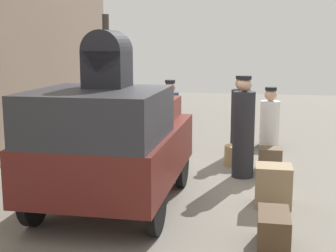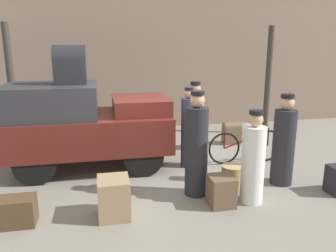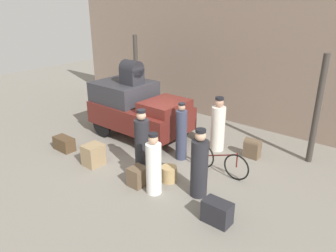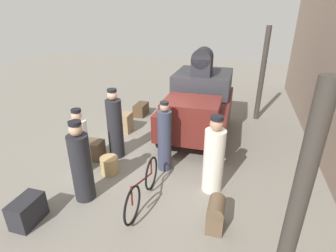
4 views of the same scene
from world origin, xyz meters
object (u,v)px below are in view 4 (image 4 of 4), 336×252
suitcase_tan_flat (141,109)px  porter_lifting_near_truck (81,165)px  porter_with_bicycle (81,144)px  trunk_barrel_dark (216,213)px  porter_carrying_trunk (214,158)px  suitcase_black_upright (27,211)px  trunk_umber_medium (123,122)px  wicker_basket (109,165)px  trunk_large_brown (95,150)px  bicycle (143,187)px  conductor_in_dark_uniform (115,127)px  porter_standing_middle (165,139)px  truck (199,103)px  trunk_on_truck_roof (202,62)px

suitcase_tan_flat → porter_lifting_near_truck: bearing=7.1°
porter_with_bicycle → trunk_barrel_dark: size_ratio=2.63×
porter_carrying_trunk → suitcase_black_upright: size_ratio=2.79×
porter_carrying_trunk → trunk_umber_medium: bearing=-125.2°
wicker_basket → trunk_large_brown: trunk_large_brown is taller
bicycle → conductor_in_dark_uniform: (-1.59, -1.35, 0.48)m
conductor_in_dark_uniform → trunk_barrel_dark: (1.86, 2.84, -0.54)m
bicycle → porter_standing_middle: (-1.35, 0.06, 0.44)m
wicker_basket → porter_lifting_near_truck: porter_lifting_near_truck is taller
bicycle → porter_carrying_trunk: (-0.84, 1.29, 0.41)m
porter_with_bicycle → porter_standing_middle: size_ratio=0.91×
suitcase_tan_flat → suitcase_black_upright: suitcase_black_upright is taller
wicker_basket → porter_with_bicycle: size_ratio=0.27×
porter_carrying_trunk → porter_standing_middle: bearing=-112.3°
porter_lifting_near_truck → trunk_large_brown: (-1.47, -0.63, -0.54)m
trunk_barrel_dark → trunk_large_brown: size_ratio=1.21×
porter_with_bicycle → truck: bearing=140.3°
porter_lifting_near_truck → trunk_barrel_dark: size_ratio=2.88×
bicycle → suitcase_black_upright: bicycle is taller
trunk_large_brown → porter_with_bicycle: bearing=1.8°
suitcase_tan_flat → trunk_barrel_dark: bearing=34.3°
trunk_large_brown → suitcase_tan_flat: bearing=179.5°
wicker_basket → porter_lifting_near_truck: size_ratio=0.24×
bicycle → porter_standing_middle: bearing=177.5°
truck → porter_standing_middle: (2.22, -0.44, -0.20)m
porter_standing_middle → suitcase_tan_flat: bearing=-149.8°
trunk_umber_medium → trunk_large_brown: size_ratio=1.24×
bicycle → porter_lifting_near_truck: (0.17, -1.23, 0.42)m
truck → trunk_barrel_dark: (3.84, 0.99, -0.70)m
porter_lifting_near_truck → trunk_large_brown: 1.69m
suitcase_black_upright → trunk_umber_medium: bearing=-179.9°
truck → porter_lifting_near_truck: bearing=-24.9°
porter_with_bicycle → trunk_large_brown: 0.73m
conductor_in_dark_uniform → suitcase_tan_flat: conductor_in_dark_uniform is taller
porter_carrying_trunk → trunk_on_truck_roof: 3.36m
trunk_umber_medium → truck: bearing=101.9°
porter_with_bicycle → suitcase_black_upright: (1.83, -0.02, -0.47)m
conductor_in_dark_uniform → trunk_umber_medium: 1.66m
suitcase_black_upright → trunk_umber_medium: size_ratio=1.00×
bicycle → porter_lifting_near_truck: bearing=-82.1°
trunk_barrel_dark → suitcase_black_upright: size_ratio=0.97×
trunk_umber_medium → suitcase_tan_flat: bearing=178.6°
truck → bicycle: (3.57, -0.50, -0.64)m
trunk_barrel_dark → truck: bearing=-165.5°
trunk_large_brown → trunk_barrel_dark: bearing=64.9°
conductor_in_dark_uniform → porter_standing_middle: (0.24, 1.41, -0.04)m
porter_carrying_trunk → suitcase_black_upright: (1.92, -3.15, -0.53)m
porter_lifting_near_truck → conductor_in_dark_uniform: bearing=-176.0°
trunk_barrel_dark → trunk_umber_medium: size_ratio=0.98×
trunk_on_truck_roof → truck: bearing=-0.0°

